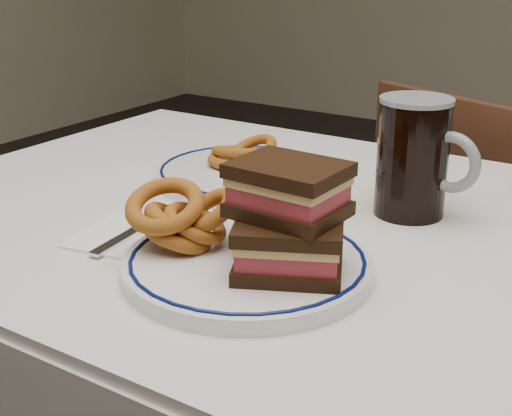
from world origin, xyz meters
The scene contains 10 objects.
dining_table centered at (0.00, 0.00, 0.64)m, with size 1.27×0.87×0.75m.
chair_far centered at (0.01, 0.74, 0.44)m, with size 0.49×0.49×0.82m.
main_plate centered at (0.02, -0.19, 0.76)m, with size 0.30×0.30×0.02m.
reuben_sandwich centered at (0.08, -0.19, 0.83)m, with size 0.15×0.14×0.12m.
onion_rings_main centered at (-0.07, -0.20, 0.80)m, with size 0.13×0.13×0.10m.
ketchup_ramekin centered at (0.02, -0.09, 0.79)m, with size 0.05×0.05×0.03m.
beer_mug centered at (0.11, 0.10, 0.84)m, with size 0.15×0.10×0.17m.
far_plate centered at (-0.18, 0.10, 0.76)m, with size 0.29×0.29×0.02m.
onion_rings_far centered at (-0.19, 0.12, 0.79)m, with size 0.12×0.10×0.06m.
napkin_fork centered at (-0.17, -0.18, 0.75)m, with size 0.15×0.18×0.01m.
Camera 1 is at (0.45, -0.82, 1.12)m, focal length 50.00 mm.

